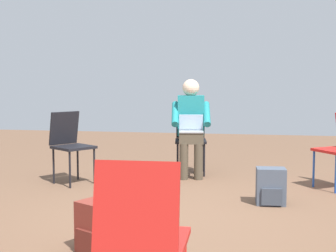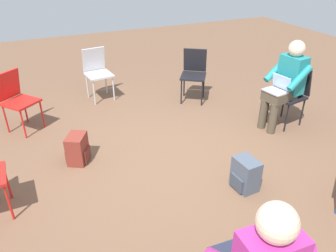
{
  "view_description": "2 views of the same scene",
  "coord_description": "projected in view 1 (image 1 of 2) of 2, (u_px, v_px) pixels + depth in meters",
  "views": [
    {
      "loc": [
        -4.0,
        -0.58,
        1.18
      ],
      "look_at": [
        -0.2,
        0.13,
        0.83
      ],
      "focal_mm": 50.0,
      "sensor_mm": 36.0,
      "label": 1
    },
    {
      "loc": [
        -1.29,
        -2.98,
        2.34
      ],
      "look_at": [
        0.03,
        -0.01,
        0.52
      ],
      "focal_mm": 35.0,
      "sensor_mm": 36.0,
      "label": 2
    }
  ],
  "objects": [
    {
      "name": "chair_northeast",
      "position": [
        70.0,
        142.0,
        5.55
      ],
      "size": [
        0.57,
        0.58,
        0.85
      ],
      "rotation": [
        0.0,
        0.0,
        2.55
      ],
      "color": "black",
      "rests_on": "ground"
    },
    {
      "name": "backpack_near_laptop_user",
      "position": [
        271.0,
        188.0,
        4.58
      ],
      "size": [
        0.26,
        0.29,
        0.36
      ],
      "rotation": [
        0.0,
        0.0,
        4.78
      ],
      "color": "#475160",
      "rests_on": "ground"
    },
    {
      "name": "chair_east",
      "position": [
        191.0,
        136.0,
        6.17
      ],
      "size": [
        0.49,
        0.46,
        0.85
      ],
      "rotation": [
        0.0,
        0.0,
        1.72
      ],
      "color": "black",
      "rests_on": "ground"
    },
    {
      "name": "person_with_laptop",
      "position": [
        191.0,
        122.0,
        5.98
      ],
      "size": [
        0.56,
        0.54,
        1.24
      ],
      "rotation": [
        0.0,
        0.0,
        1.72
      ],
      "color": "#4C4233",
      "rests_on": "ground"
    },
    {
      "name": "chair_west",
      "position": [
        142.0,
        233.0,
        2.16
      ],
      "size": [
        0.45,
        0.41,
        0.85
      ],
      "rotation": [
        0.0,
        0.0,
        -1.54
      ],
      "color": "red",
      "rests_on": "ground"
    },
    {
      "name": "backpack_by_empty_chair",
      "position": [
        98.0,
        230.0,
        3.28
      ],
      "size": [
        0.31,
        0.34,
        0.36
      ],
      "rotation": [
        0.0,
        0.0,
        1.07
      ],
      "color": "maroon",
      "rests_on": "ground"
    },
    {
      "name": "ground_plane",
      "position": [
        186.0,
        218.0,
        4.13
      ],
      "size": [
        14.0,
        14.0,
        0.0
      ],
      "primitive_type": "plane",
      "color": "brown"
    }
  ]
}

